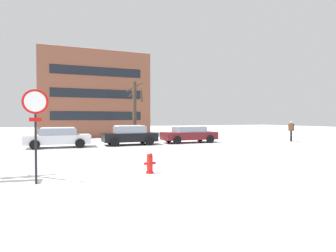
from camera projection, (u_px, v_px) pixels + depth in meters
ground_plane at (107, 167)px, 11.80m from camera, size 120.00×120.00×0.00m
road_surface at (96, 156)px, 15.26m from camera, size 80.00×9.46×0.00m
stop_sign at (35, 118)px, 8.66m from camera, size 0.76×0.16×2.92m
fire_hydrant at (150, 163)px, 10.38m from camera, size 0.44×0.30×0.80m
parked_car_white at (58, 137)px, 19.57m from camera, size 4.32×2.07×1.39m
parked_car_black at (130, 135)px, 21.53m from camera, size 4.03×2.13×1.49m
parked_car_maroon at (189, 134)px, 23.52m from camera, size 4.58×2.03×1.39m
pedestrian_crossing at (291, 130)px, 24.86m from camera, size 0.38×0.46×1.79m
tree_far_mid at (135, 109)px, 25.08m from camera, size 1.50×1.87×5.37m
building_far_left at (92, 97)px, 33.81m from camera, size 11.47×10.07×9.28m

